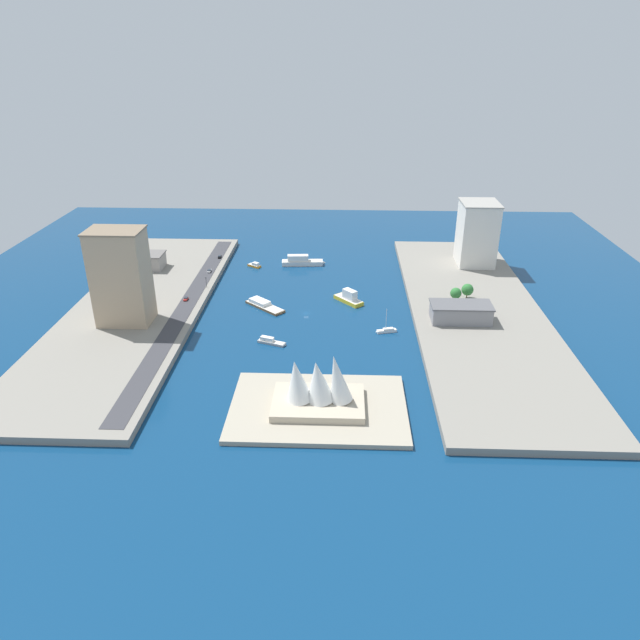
# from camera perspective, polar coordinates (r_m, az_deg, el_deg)

# --- Properties ---
(ground_plane) EXTENTS (440.00, 440.00, 0.00)m
(ground_plane) POSITION_cam_1_polar(r_m,az_deg,el_deg) (319.38, -1.37, 0.68)
(ground_plane) COLOR navy
(quay_west) EXTENTS (70.00, 240.00, 3.34)m
(quay_west) POSITION_cam_1_polar(r_m,az_deg,el_deg) (326.49, 15.04, 0.66)
(quay_west) COLOR gray
(quay_west) RESTS_ON ground_plane
(quay_east) EXTENTS (70.00, 240.00, 3.34)m
(quay_east) POSITION_cam_1_polar(r_m,az_deg,el_deg) (337.07, -17.26, 1.17)
(quay_east) COLOR gray
(quay_east) RESTS_ON ground_plane
(peninsula_point) EXTENTS (70.74, 49.37, 2.00)m
(peninsula_point) POSITION_cam_1_polar(r_m,az_deg,el_deg) (237.14, -0.17, -8.57)
(peninsula_point) COLOR #A89E89
(peninsula_point) RESTS_ON ground_plane
(road_strip) EXTENTS (9.60, 228.00, 0.15)m
(road_strip) POSITION_cam_1_polar(r_m,az_deg,el_deg) (328.56, -12.93, 1.39)
(road_strip) COLOR #38383D
(road_strip) RESTS_ON quay_east
(barge_flat_brown) EXTENTS (24.08, 22.85, 3.43)m
(barge_flat_brown) POSITION_cam_1_polar(r_m,az_deg,el_deg) (327.92, -5.58, 1.50)
(barge_flat_brown) COLOR brown
(barge_flat_brown) RESTS_ON ground_plane
(water_taxi_orange) EXTENTS (9.69, 8.19, 3.16)m
(water_taxi_orange) POSITION_cam_1_polar(r_m,az_deg,el_deg) (389.01, -6.41, 5.35)
(water_taxi_orange) COLOR orange
(water_taxi_orange) RESTS_ON ground_plane
(sailboat_small_white) EXTENTS (11.30, 5.01, 13.19)m
(sailboat_small_white) POSITION_cam_1_polar(r_m,az_deg,el_deg) (299.65, 6.52, -1.02)
(sailboat_small_white) COLOR white
(sailboat_small_white) RESTS_ON ground_plane
(ferry_white_commuter) EXTENTS (29.42, 8.74, 6.87)m
(ferry_white_commuter) POSITION_cam_1_polar(r_m,az_deg,el_deg) (389.82, -1.82, 5.76)
(ferry_white_commuter) COLOR silver
(ferry_white_commuter) RESTS_ON ground_plane
(ferry_yellow_fast) EXTENTS (17.31, 18.35, 7.66)m
(ferry_yellow_fast) POSITION_cam_1_polar(r_m,az_deg,el_deg) (332.38, 2.83, 2.18)
(ferry_yellow_fast) COLOR yellow
(ferry_yellow_fast) RESTS_ON ground_plane
(yacht_sleek_gray) EXTENTS (14.84, 8.32, 3.24)m
(yacht_sleek_gray) POSITION_cam_1_polar(r_m,az_deg,el_deg) (287.66, -4.87, -2.09)
(yacht_sleek_gray) COLOR #999EA3
(yacht_sleek_gray) RESTS_ON ground_plane
(carpark_squat_concrete) EXTENTS (30.44, 16.37, 9.72)m
(carpark_squat_concrete) POSITION_cam_1_polar(r_m,az_deg,el_deg) (391.08, -17.17, 5.56)
(carpark_squat_concrete) COLOR gray
(carpark_squat_concrete) RESTS_ON quay_east
(warehouse_low_gray) EXTENTS (31.44, 15.53, 9.32)m
(warehouse_low_gray) POSITION_cam_1_polar(r_m,az_deg,el_deg) (309.64, 13.59, 0.74)
(warehouse_low_gray) COLOR gray
(warehouse_low_gray) RESTS_ON quay_west
(apartment_midrise_tan) EXTENTS (27.19, 19.41, 48.94)m
(apartment_midrise_tan) POSITION_cam_1_polar(r_m,az_deg,el_deg) (308.98, -18.87, 3.99)
(apartment_midrise_tan) COLOR tan
(apartment_midrise_tan) RESTS_ON quay_east
(hotel_broad_white) EXTENTS (23.39, 26.60, 40.36)m
(hotel_broad_white) POSITION_cam_1_polar(r_m,az_deg,el_deg) (390.74, 15.09, 8.18)
(hotel_broad_white) COLOR silver
(hotel_broad_white) RESTS_ON quay_west
(van_white) EXTENTS (2.17, 4.97, 1.58)m
(van_white) POSITION_cam_1_polar(r_m,az_deg,el_deg) (374.55, -10.77, 4.75)
(van_white) COLOR black
(van_white) RESTS_ON road_strip
(pickup_red) EXTENTS (2.06, 4.31, 1.58)m
(pickup_red) POSITION_cam_1_polar(r_m,az_deg,el_deg) (335.21, -12.97, 2.04)
(pickup_red) COLOR black
(pickup_red) RESTS_ON road_strip
(suv_black) EXTENTS (1.87, 5.10, 1.61)m
(suv_black) POSITION_cam_1_polar(r_m,az_deg,el_deg) (399.01, -9.78, 6.13)
(suv_black) COLOR black
(suv_black) RESTS_ON road_strip
(traffic_light_waterfront) EXTENTS (0.36, 0.36, 6.50)m
(traffic_light_waterfront) POSITION_cam_1_polar(r_m,az_deg,el_deg) (349.09, -11.07, 3.78)
(traffic_light_waterfront) COLOR black
(traffic_light_waterfront) RESTS_ON quay_east
(opera_landmark) EXTENTS (36.74, 25.50, 23.64)m
(opera_landmark) POSITION_cam_1_polar(r_m,az_deg,el_deg) (231.96, -0.28, -6.61)
(opera_landmark) COLOR #BCAD93
(opera_landmark) RESTS_ON peninsula_point
(park_tree_cluster) EXTENTS (14.18, 20.80, 8.99)m
(park_tree_cluster) POSITION_cam_1_polar(r_m,az_deg,el_deg) (333.15, 13.89, 2.62)
(park_tree_cluster) COLOR brown
(park_tree_cluster) RESTS_ON quay_west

